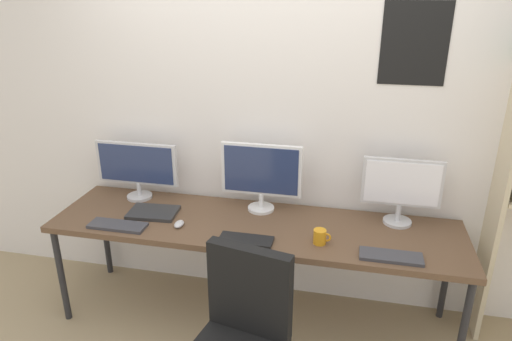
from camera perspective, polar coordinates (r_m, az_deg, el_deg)
The scene contains 11 objects.
wall_back at distance 3.16m, azimuth 1.47°, elevation 5.98°, with size 5.04×0.11×2.60m.
desk at distance 3.01m, azimuth -0.21°, elevation -7.38°, with size 2.64×0.68×0.74m.
monitor_left at distance 3.36m, azimuth -14.55°, elevation 0.44°, with size 0.60×0.18×0.41m.
monitor_center at distance 3.06m, azimuth 0.66°, elevation -0.38°, with size 0.54×0.18×0.47m.
monitor_right at distance 3.03m, azimuth 17.57°, elevation -2.01°, with size 0.49×0.18×0.44m.
keyboard_left at distance 3.07m, azimuth -16.78°, elevation -6.55°, with size 0.37×0.13×0.02m, color #38383D.
keyboard_center at distance 2.78m, azimuth -1.26°, elevation -8.61°, with size 0.32×0.13×0.02m, color black.
keyboard_right at distance 2.74m, azimuth 16.39°, elevation -10.18°, with size 0.35×0.13×0.02m, color #38383D.
computer_mouse at distance 2.99m, azimuth -9.52°, elevation -6.56°, with size 0.06×0.10×0.03m, color silver.
laptop_closed at distance 3.18m, azimuth -12.62°, elevation -5.09°, with size 0.32×0.22×0.02m, color #2D2D2D.
coffee_mug at distance 2.77m, azimuth 7.95°, elevation -8.13°, with size 0.11×0.08×0.09m.
Camera 1 is at (0.58, -1.97, 2.15)m, focal length 32.27 mm.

